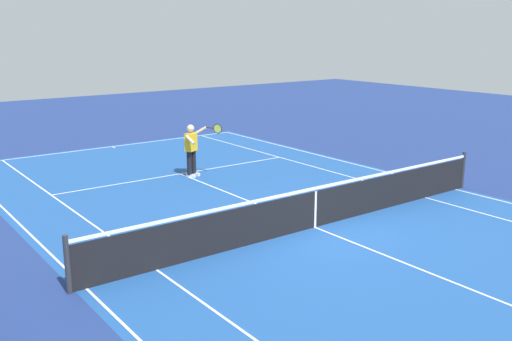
# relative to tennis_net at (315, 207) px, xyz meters

# --- Properties ---
(ground_plane) EXTENTS (60.00, 60.00, 0.00)m
(ground_plane) POSITION_rel_tennis_net_xyz_m (0.00, 0.00, -0.49)
(ground_plane) COLOR navy
(court_slab) EXTENTS (24.20, 11.40, 0.00)m
(court_slab) POSITION_rel_tennis_net_xyz_m (0.00, 0.00, -0.49)
(court_slab) COLOR #1E4C93
(court_slab) RESTS_ON ground_plane
(court_line_markings) EXTENTS (23.85, 11.05, 0.01)m
(court_line_markings) POSITION_rel_tennis_net_xyz_m (0.00, 0.00, -0.49)
(court_line_markings) COLOR white
(court_line_markings) RESTS_ON ground_plane
(tennis_net) EXTENTS (0.10, 11.70, 1.08)m
(tennis_net) POSITION_rel_tennis_net_xyz_m (0.00, 0.00, 0.00)
(tennis_net) COLOR #2D2D33
(tennis_net) RESTS_ON ground_plane
(tennis_player_near) EXTENTS (0.90, 0.96, 1.70)m
(tennis_player_near) POSITION_rel_tennis_net_xyz_m (5.89, -0.17, 0.44)
(tennis_player_near) COLOR black
(tennis_player_near) RESTS_ON ground_plane
(tennis_ball) EXTENTS (0.07, 0.07, 0.07)m
(tennis_ball) POSITION_rel_tennis_net_xyz_m (2.01, -3.77, -0.46)
(tennis_ball) COLOR #CCE01E
(tennis_ball) RESTS_ON ground_plane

